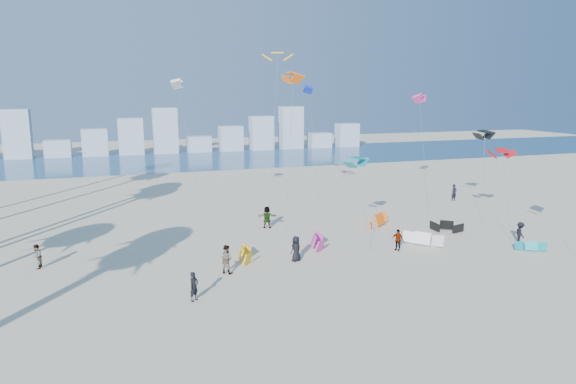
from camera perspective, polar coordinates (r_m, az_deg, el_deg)
name	(u,v)px	position (r m, az deg, el deg)	size (l,w,h in m)	color
ground	(345,376)	(22.62, 6.28, -19.28)	(220.00, 220.00, 0.00)	beige
ocean	(164,160)	(90.74, -13.37, 3.43)	(220.00, 220.00, 0.00)	navy
kitesurfer_near	(194,286)	(29.57, -10.22, -10.11)	(0.61, 0.40, 1.66)	black
kitesurfer_mid	(226,259)	(33.53, -6.78, -7.28)	(0.90, 0.70, 1.86)	gray
kitesurfers_far	(326,228)	(40.91, 4.20, -3.97)	(39.69, 15.83, 1.86)	black
grounded_kites	(379,236)	(40.77, 9.95, -4.74)	(22.08, 12.16, 1.03)	#F8B70D
flying_kites	(375,102)	(45.86, 9.46, 9.66)	(28.63, 30.64, 15.31)	#0C8391
distant_skyline	(151,137)	(100.24, -14.70, 5.83)	(85.00, 3.00, 8.40)	#9EADBF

